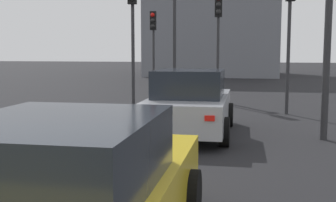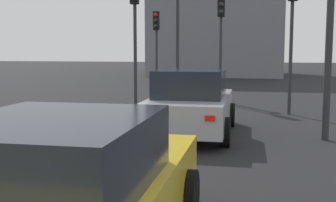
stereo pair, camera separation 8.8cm
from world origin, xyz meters
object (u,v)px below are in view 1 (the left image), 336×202
object	(u,v)px
car_silver_lead	(190,104)
traffic_light_far_right	(218,25)
car_yellow_second	(68,200)
traffic_light_near_left	(290,13)
traffic_light_near_right	(153,34)
street_lamp_kerbside	(175,3)
traffic_light_far_left	(132,16)

from	to	relation	value
car_silver_lead	traffic_light_far_right	xyz separation A→B (m)	(6.48, -0.10, 2.28)
car_silver_lead	car_yellow_second	xyz separation A→B (m)	(-6.84, 0.05, -0.04)
traffic_light_near_left	traffic_light_near_right	distance (m)	8.64
traffic_light_near_left	street_lamp_kerbside	bearing A→B (deg)	-150.13
car_silver_lead	traffic_light_far_left	distance (m)	4.91
street_lamp_kerbside	traffic_light_near_right	bearing A→B (deg)	105.73
car_silver_lead	street_lamp_kerbside	bearing A→B (deg)	11.37
traffic_light_near_right	traffic_light_far_left	distance (m)	6.78
car_yellow_second	street_lamp_kerbside	xyz separation A→B (m)	(17.33, 2.31, 3.63)
car_silver_lead	street_lamp_kerbside	size ratio (longest dim) A/B	0.56
car_yellow_second	traffic_light_near_left	xyz separation A→B (m)	(10.77, -2.62, 2.50)
traffic_light_near_right	street_lamp_kerbside	size ratio (longest dim) A/B	0.54
traffic_light_near_left	street_lamp_kerbside	size ratio (longest dim) A/B	0.61
traffic_light_near_right	traffic_light_near_left	bearing A→B (deg)	44.54
car_silver_lead	street_lamp_kerbside	world-z (taller)	street_lamp_kerbside
traffic_light_far_left	street_lamp_kerbside	size ratio (longest dim) A/B	0.60
traffic_light_far_right	street_lamp_kerbside	size ratio (longest dim) A/B	0.57
traffic_light_near_right	traffic_light_far_left	bearing A→B (deg)	8.84
car_yellow_second	traffic_light_far_left	xyz separation A→B (m)	(10.33, 2.40, 2.48)
traffic_light_near_left	traffic_light_far_left	distance (m)	5.04
traffic_light_far_left	traffic_light_near_right	bearing A→B (deg)	-178.14
traffic_light_near_right	street_lamp_kerbside	bearing A→B (deg)	106.82
car_silver_lead	car_yellow_second	bearing A→B (deg)	178.23
car_silver_lead	car_yellow_second	distance (m)	6.84
car_silver_lead	traffic_light_near_left	world-z (taller)	traffic_light_near_left
car_yellow_second	street_lamp_kerbside	size ratio (longest dim) A/B	0.61
car_yellow_second	traffic_light_near_right	xyz separation A→B (m)	(17.04, 3.31, 2.13)
traffic_light_near_left	traffic_light_far_left	xyz separation A→B (m)	(-0.44, 5.02, -0.02)
traffic_light_far_left	street_lamp_kerbside	bearing A→B (deg)	173.37
traffic_light_far_left	car_yellow_second	bearing A→B (deg)	7.20
car_yellow_second	traffic_light_far_right	bearing A→B (deg)	-1.78
traffic_light_far_left	street_lamp_kerbside	distance (m)	7.09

